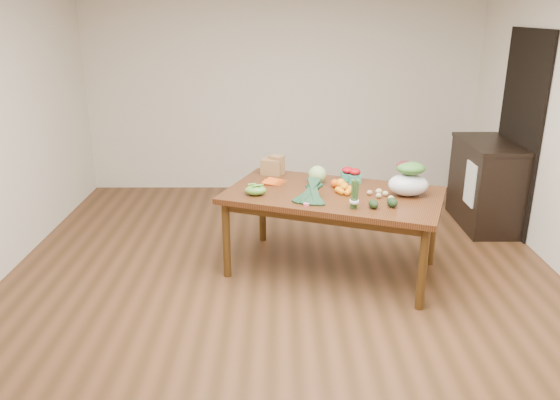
{
  "coord_description": "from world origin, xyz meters",
  "views": [
    {
      "loc": [
        -0.04,
        -4.02,
        2.26
      ],
      "look_at": [
        -0.03,
        0.0,
        0.86
      ],
      "focal_mm": 35.0,
      "sensor_mm": 36.0,
      "label": 1
    }
  ],
  "objects_px": {
    "dining_table": "(332,232)",
    "cabinet": "(485,184)",
    "cabbage": "(317,175)",
    "paper_bag": "(272,165)",
    "asparagus_bundle": "(355,194)",
    "salad_bag": "(409,180)",
    "kale_bunch": "(310,193)",
    "mandarin_cluster": "(344,188)"
  },
  "relations": [
    {
      "from": "dining_table",
      "to": "cabinet",
      "type": "height_order",
      "value": "cabinet"
    },
    {
      "from": "cabinet",
      "to": "cabbage",
      "type": "height_order",
      "value": "cabinet"
    },
    {
      "from": "paper_bag",
      "to": "asparagus_bundle",
      "type": "relative_size",
      "value": 1.03
    },
    {
      "from": "paper_bag",
      "to": "salad_bag",
      "type": "distance_m",
      "value": 1.35
    },
    {
      "from": "cabinet",
      "to": "kale_bunch",
      "type": "xyz_separation_m",
      "value": [
        -2.0,
        -1.38,
        0.36
      ]
    },
    {
      "from": "dining_table",
      "to": "kale_bunch",
      "type": "relative_size",
      "value": 4.62
    },
    {
      "from": "cabbage",
      "to": "paper_bag",
      "type": "bearing_deg",
      "value": 144.14
    },
    {
      "from": "mandarin_cluster",
      "to": "cabinet",
      "type": "bearing_deg",
      "value": 34.21
    },
    {
      "from": "cabinet",
      "to": "salad_bag",
      "type": "relative_size",
      "value": 2.95
    },
    {
      "from": "mandarin_cluster",
      "to": "asparagus_bundle",
      "type": "bearing_deg",
      "value": -85.21
    },
    {
      "from": "salad_bag",
      "to": "cabinet",
      "type": "bearing_deg",
      "value": 46.64
    },
    {
      "from": "cabinet",
      "to": "cabbage",
      "type": "relative_size",
      "value": 6.12
    },
    {
      "from": "paper_bag",
      "to": "salad_bag",
      "type": "xyz_separation_m",
      "value": [
        1.18,
        -0.65,
        0.04
      ]
    },
    {
      "from": "mandarin_cluster",
      "to": "asparagus_bundle",
      "type": "xyz_separation_m",
      "value": [
        0.03,
        -0.4,
        0.08
      ]
    },
    {
      "from": "cabinet",
      "to": "salad_bag",
      "type": "bearing_deg",
      "value": -133.36
    },
    {
      "from": "dining_table",
      "to": "cabbage",
      "type": "xyz_separation_m",
      "value": [
        -0.12,
        0.27,
        0.46
      ]
    },
    {
      "from": "mandarin_cluster",
      "to": "kale_bunch",
      "type": "height_order",
      "value": "kale_bunch"
    },
    {
      "from": "dining_table",
      "to": "mandarin_cluster",
      "type": "bearing_deg",
      "value": 12.72
    },
    {
      "from": "paper_bag",
      "to": "kale_bunch",
      "type": "xyz_separation_m",
      "value": [
        0.33,
        -0.82,
        -0.01
      ]
    },
    {
      "from": "cabinet",
      "to": "mandarin_cluster",
      "type": "bearing_deg",
      "value": -145.79
    },
    {
      "from": "cabbage",
      "to": "kale_bunch",
      "type": "distance_m",
      "value": 0.52
    },
    {
      "from": "paper_bag",
      "to": "mandarin_cluster",
      "type": "distance_m",
      "value": 0.87
    },
    {
      "from": "cabbage",
      "to": "mandarin_cluster",
      "type": "distance_m",
      "value": 0.36
    },
    {
      "from": "paper_bag",
      "to": "mandarin_cluster",
      "type": "relative_size",
      "value": 1.43
    },
    {
      "from": "dining_table",
      "to": "asparagus_bundle",
      "type": "height_order",
      "value": "asparagus_bundle"
    },
    {
      "from": "cabbage",
      "to": "kale_bunch",
      "type": "relative_size",
      "value": 0.42
    },
    {
      "from": "paper_bag",
      "to": "salad_bag",
      "type": "relative_size",
      "value": 0.74
    },
    {
      "from": "paper_bag",
      "to": "cabbage",
      "type": "xyz_separation_m",
      "value": [
        0.42,
        -0.31,
        -0.01
      ]
    },
    {
      "from": "cabinet",
      "to": "kale_bunch",
      "type": "relative_size",
      "value": 2.55
    },
    {
      "from": "salad_bag",
      "to": "kale_bunch",
      "type": "bearing_deg",
      "value": -169.01
    },
    {
      "from": "salad_bag",
      "to": "dining_table",
      "type": "bearing_deg",
      "value": 173.05
    },
    {
      "from": "cabbage",
      "to": "dining_table",
      "type": "bearing_deg",
      "value": -65.33
    },
    {
      "from": "kale_bunch",
      "to": "salad_bag",
      "type": "relative_size",
      "value": 1.16
    },
    {
      "from": "cabinet",
      "to": "mandarin_cluster",
      "type": "xyz_separation_m",
      "value": [
        -1.69,
        -1.15,
        0.32
      ]
    },
    {
      "from": "kale_bunch",
      "to": "salad_bag",
      "type": "xyz_separation_m",
      "value": [
        0.85,
        0.17,
        0.05
      ]
    },
    {
      "from": "dining_table",
      "to": "kale_bunch",
      "type": "xyz_separation_m",
      "value": [
        -0.22,
        -0.24,
        0.45
      ]
    },
    {
      "from": "cabinet",
      "to": "asparagus_bundle",
      "type": "bearing_deg",
      "value": -136.82
    },
    {
      "from": "cabbage",
      "to": "mandarin_cluster",
      "type": "height_order",
      "value": "cabbage"
    },
    {
      "from": "dining_table",
      "to": "paper_bag",
      "type": "bearing_deg",
      "value": 153.51
    },
    {
      "from": "asparagus_bundle",
      "to": "salad_bag",
      "type": "height_order",
      "value": "salad_bag"
    },
    {
      "from": "kale_bunch",
      "to": "cabbage",
      "type": "bearing_deg",
      "value": 99.4
    },
    {
      "from": "salad_bag",
      "to": "asparagus_bundle",
      "type": "bearing_deg",
      "value": -146.29
    }
  ]
}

